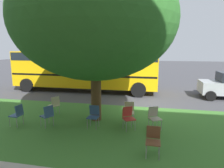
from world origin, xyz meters
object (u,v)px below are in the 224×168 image
Objects in this scene: chair_0 at (94,115)px; chair_5 at (129,111)px; street_tree at (95,21)px; chair_1 at (128,116)px; chair_2 at (55,104)px; chair_7 at (17,114)px; chair_6 at (154,116)px; school_bus at (85,67)px; chair_4 at (48,114)px; chair_3 at (153,139)px.

chair_5 is (-1.32, -0.81, 0.00)m from chair_0.
street_tree is 7.53× the size of chair_0.
chair_0 is at bearing 4.06° from chair_1.
street_tree reaches higher than chair_1.
chair_1 and chair_2 have the same top height.
chair_5 and chair_7 have the same top height.
chair_6 is (-1.03, 0.51, 0.00)m from chair_5.
chair_5 is at bearing 175.76° from chair_2.
school_bus reaches higher than chair_5.
street_tree is 3.96m from chair_5.
chair_5 is at bearing -163.48° from chair_7.
school_bus is (2.60, -6.56, 1.24)m from chair_0.
chair_6 is at bearing -171.78° from chair_7.
school_bus is (4.96, -6.26, 1.24)m from chair_6.
chair_1 and chair_5 have the same top height.
chair_2 is at bearing -4.24° from chair_5.
chair_1 is at bearing -172.57° from chair_4.
chair_7 is 7.16m from school_bus.
chair_1 is at bearing -175.94° from chair_0.
chair_1 is at bearing -62.18° from chair_3.
chair_4 is at bearing 106.97° from chair_2.
chair_0 is 2.48m from chair_2.
chair_2 is at bearing -117.49° from chair_7.
chair_2 is at bearing -6.41° from street_tree.
street_tree is at bearing -26.41° from chair_1.
street_tree is at bearing -1.09° from chair_5.
chair_0 is 0.08× the size of school_bus.
chair_0 is 7.16m from school_bus.
chair_2 is 3.56m from chair_5.
chair_6 and chair_7 have the same top height.
chair_4 is 0.08× the size of school_bus.
chair_0 is 1.00× the size of chair_7.
chair_4 is at bearing 34.66° from street_tree.
chair_7 is at bearing 8.95° from chair_0.
school_bus is (3.97, -6.46, 1.24)m from chair_1.
school_bus reaches higher than chair_7.
chair_3 and chair_6 have the same top height.
chair_0 is at bearing 31.71° from chair_5.
chair_2 is at bearing -9.63° from chair_6.
chair_6 is at bearing -91.38° from chair_3.
chair_2 is 5.63m from school_bus.
chair_0 is at bearing -170.05° from chair_4.
chair_3 is at bearing 88.62° from chair_6.
chair_5 is at bearing -160.09° from chair_4.
street_tree is 5.08m from chair_3.
street_tree reaches higher than chair_2.
chair_0 is 1.00× the size of chair_1.
school_bus is at bearing -86.13° from chair_2.
chair_4 is 1.00× the size of chair_6.
school_bus is (0.37, -5.48, 1.24)m from chair_2.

